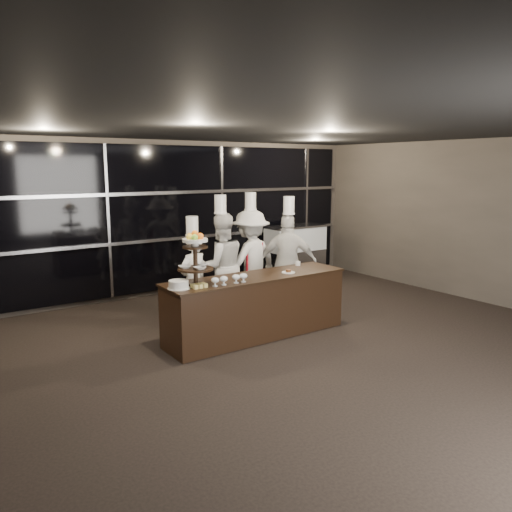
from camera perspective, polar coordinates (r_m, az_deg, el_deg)
room at (r=5.84m, az=10.99°, el=0.18°), size 10.00×10.00×10.00m
window_wall at (r=9.90m, az=-9.98°, el=4.28°), size 8.60×0.10×2.80m
buffet_counter at (r=7.41m, az=0.06°, el=-5.71°), size 2.84×0.74×0.92m
display_stand at (r=6.71m, az=-6.96°, el=0.18°), size 0.48×0.48×0.74m
compotes at (r=6.78m, az=-3.02°, el=-2.55°), size 0.56×0.11×0.12m
layer_cake at (r=6.61m, az=-8.83°, el=-3.25°), size 0.30×0.30×0.11m
pastry_squares at (r=6.63m, az=-6.52°, el=-3.39°), size 0.20×0.13×0.05m
small_plate at (r=7.52m, az=3.71°, el=-1.81°), size 0.20×0.20×0.05m
chef_cup at (r=8.08m, az=4.81°, el=-0.84°), size 0.08×0.08×0.07m
display_case at (r=10.90m, az=4.52°, el=0.60°), size 1.32×0.58×1.24m
chef_a at (r=7.92m, az=-7.18°, el=-2.56°), size 0.59×0.46×1.74m
chef_b at (r=8.24m, az=-4.01°, el=-1.09°), size 0.96×0.81×2.05m
chef_c at (r=8.68m, az=-0.62°, el=-0.46°), size 1.25×0.86×2.07m
chef_d at (r=8.66m, az=3.70°, el=-0.67°), size 1.01×0.98×2.00m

